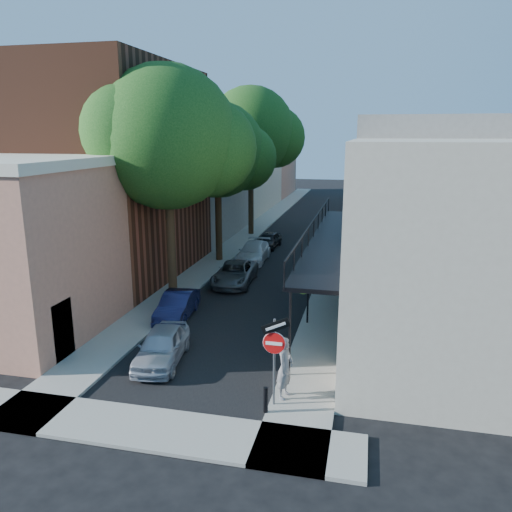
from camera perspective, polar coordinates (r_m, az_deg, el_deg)
The scene contains 18 objects.
ground at distance 16.07m, azimuth -10.31°, elevation -17.15°, with size 160.00×160.00×0.00m, color black.
road_surface at distance 43.73m, azimuth 5.20°, elevation 2.97°, with size 6.00×64.00×0.01m, color black.
sidewalk_left at distance 44.42m, azimuth 0.08°, elevation 3.27°, with size 2.00×64.00×0.12m, color gray.
sidewalk_right at distance 43.38m, azimuth 10.45°, elevation 2.78°, with size 2.00×64.00×0.12m, color gray.
sidewalk_cross at distance 15.27m, azimuth -11.86°, elevation -18.77°, with size 12.00×2.00×0.12m, color gray.
buildings_left at distance 44.10m, azimuth -7.11°, elevation 9.48°, with size 10.10×59.10×12.00m.
buildings_right at distance 42.36m, azimuth 17.50°, elevation 8.08°, with size 9.80×55.00×10.00m.
sign_post at distance 15.11m, azimuth 2.12°, elevation -10.31°, with size 0.89×0.17×2.99m.
bollard at distance 15.41m, azimuth 1.12°, elevation -16.11°, with size 0.14×0.14×0.80m, color black.
oak_near at distance 24.57m, azimuth -8.97°, elevation 12.90°, with size 7.48×6.80×11.42m.
oak_mid at distance 32.15m, azimuth -3.65°, elevation 11.75°, with size 6.60×6.00×10.20m.
oak_far at distance 40.86m, azimuth 0.12°, elevation 13.91°, with size 7.70×7.00×11.90m.
parked_car_a at distance 18.88m, azimuth -10.71°, elevation -10.07°, with size 1.51×3.75×1.28m, color #A0A5B1.
parked_car_b at distance 23.08m, azimuth -8.99°, elevation -5.61°, with size 1.26×3.62×1.19m, color #13173D.
parked_car_c at distance 27.87m, azimuth -2.43°, elevation -2.01°, with size 2.02×4.39×1.22m, color #4D5054.
parked_car_d at distance 32.74m, azimuth -0.29°, elevation 0.45°, with size 1.77×4.34×1.26m, color silver.
parked_car_e at distance 36.68m, azimuth 1.47°, elevation 1.82°, with size 1.36×3.39×1.15m, color black.
pedestrian at distance 15.94m, azimuth 3.33°, elevation -12.61°, with size 0.73×0.48×2.01m, color slate.
Camera 1 is at (5.70, -12.58, 8.22)m, focal length 35.00 mm.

